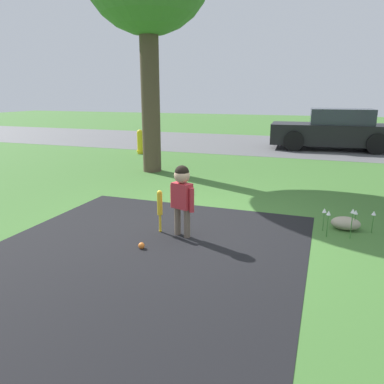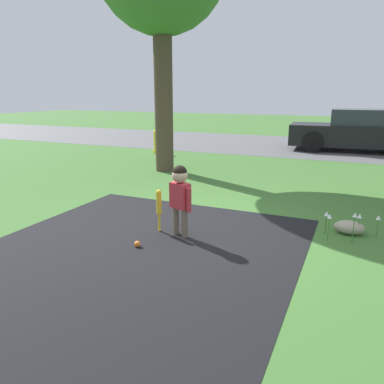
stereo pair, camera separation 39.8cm
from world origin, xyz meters
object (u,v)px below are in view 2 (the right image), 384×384
Objects in this scene: sports_ball at (137,244)px; fire_hydrant at (157,142)px; child at (180,191)px; parked_car at (356,131)px; baseball_bat at (159,205)px.

fire_hydrant is (-3.60, 6.94, 0.34)m from sports_ball.
parked_car reaches higher than child.
baseball_bat is 7.45× the size of sports_ball.
child is 1.27× the size of fire_hydrant.
fire_hydrant is 0.18× the size of parked_car.
fire_hydrant reaches higher than baseball_bat.
parked_car is at bearing 28.17° from fire_hydrant.
child reaches higher than baseball_bat.
child is 9.76m from parked_car.
sports_ball is 10.43m from parked_car.
child reaches higher than sports_ball.
sports_ball is (-0.33, -0.59, -0.61)m from child.
sports_ball is at bearing -99.10° from child.
baseball_bat reaches higher than sports_ball.
child is at bearing -58.24° from fire_hydrant.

